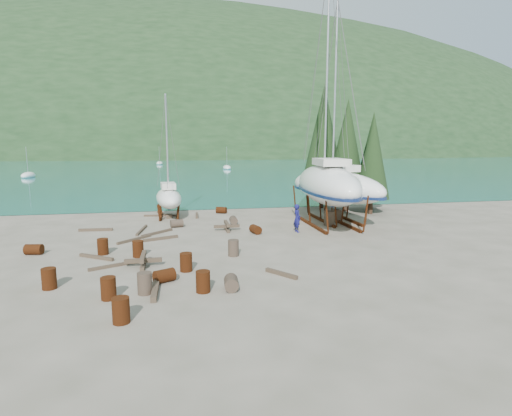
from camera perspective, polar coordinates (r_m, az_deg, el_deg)
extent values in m
plane|color=#605B4C|center=(22.69, -4.60, -6.17)|extent=(600.00, 600.00, 0.00)
plane|color=#187875|center=(336.84, -10.81, 7.69)|extent=(700.00, 700.00, 0.00)
ellipsoid|color=black|center=(341.84, -10.81, 7.70)|extent=(800.00, 360.00, 110.00)
cube|color=beige|center=(219.50, -26.53, 6.91)|extent=(6.00, 5.00, 4.00)
cube|color=#A54C2D|center=(219.47, -26.58, 7.64)|extent=(6.60, 5.60, 1.60)
cube|color=beige|center=(212.54, -16.00, 7.46)|extent=(6.00, 5.00, 4.00)
cube|color=#A54C2D|center=(212.51, -16.03, 8.21)|extent=(6.60, 5.60, 1.60)
cube|color=beige|center=(214.29, -2.44, 7.80)|extent=(6.00, 5.00, 4.00)
cube|color=#A54C2D|center=(214.25, -2.44, 8.55)|extent=(6.60, 5.60, 1.60)
cylinder|color=black|center=(37.28, 12.61, 0.82)|extent=(0.36, 0.36, 1.60)
cone|color=black|center=(36.94, 12.87, 8.52)|extent=(3.60, 3.60, 8.40)
cylinder|color=black|center=(36.16, 16.05, 0.25)|extent=(0.36, 0.36, 1.36)
cone|color=black|center=(35.79, 16.34, 6.99)|extent=(3.06, 3.06, 7.14)
cylinder|color=black|center=(38.54, 9.38, 1.35)|extent=(0.36, 0.36, 1.84)
cone|color=black|center=(38.23, 9.60, 9.92)|extent=(4.14, 4.14, 9.66)
cylinder|color=black|center=(39.47, 16.02, 1.00)|extent=(0.36, 0.36, 1.44)
cone|color=black|center=(39.14, 16.30, 7.54)|extent=(3.24, 3.24, 7.56)
ellipsoid|color=white|center=(86.48, -29.76, 4.04)|extent=(2.00, 5.00, 1.40)
cylinder|color=silver|center=(86.34, -29.91, 5.92)|extent=(0.08, 0.08, 5.00)
ellipsoid|color=white|center=(102.69, -4.17, 5.76)|extent=(2.00, 5.00, 1.40)
cylinder|color=silver|center=(102.57, -4.19, 7.35)|extent=(0.08, 0.08, 5.00)
ellipsoid|color=white|center=(132.01, -13.61, 6.21)|extent=(2.00, 5.00, 1.40)
cylinder|color=silver|center=(131.93, -13.66, 7.45)|extent=(0.08, 0.08, 5.00)
ellipsoid|color=white|center=(30.16, 10.11, 3.35)|extent=(5.00, 12.55, 2.85)
cube|color=#0E1D47|center=(29.71, 10.49, 1.37)|extent=(0.51, 2.21, 1.00)
cube|color=silver|center=(29.49, 10.63, 6.48)|extent=(2.38, 3.87, 0.50)
cylinder|color=silver|center=(31.19, 10.15, 19.87)|extent=(0.14, 0.14, 14.66)
cube|color=#50200D|center=(30.16, 7.75, -2.26)|extent=(0.18, 6.72, 0.20)
cube|color=#50200D|center=(31.05, 12.11, -2.06)|extent=(0.18, 6.72, 0.20)
cube|color=brown|center=(29.94, 10.41, -1.51)|extent=(0.50, 0.80, 1.13)
ellipsoid|color=white|center=(32.00, 11.19, 3.01)|extent=(5.90, 11.08, 2.51)
cube|color=#0E1D47|center=(31.60, 11.51, 1.45)|extent=(0.77, 1.91, 1.00)
cube|color=silver|center=(31.39, 11.64, 5.64)|extent=(2.51, 3.54, 0.50)
cylinder|color=silver|center=(32.66, 11.25, 16.74)|extent=(0.14, 0.14, 12.76)
cube|color=#50200D|center=(31.97, 9.25, -1.67)|extent=(0.18, 5.85, 0.20)
cube|color=#50200D|center=(32.78, 12.81, -1.51)|extent=(0.18, 5.85, 0.20)
cube|color=brown|center=(31.81, 11.43, -1.09)|extent=(0.50, 0.80, 0.95)
ellipsoid|color=white|center=(33.75, -12.37, 1.39)|extent=(2.63, 6.44, 1.61)
cube|color=#0E1D47|center=(33.49, -12.36, 0.72)|extent=(0.37, 1.15, 1.00)
cube|color=silver|center=(33.33, -12.44, 3.12)|extent=(1.28, 1.98, 0.50)
cylinder|color=silver|center=(33.80, -12.62, 9.32)|extent=(0.14, 0.14, 7.52)
cube|color=#50200D|center=(34.00, -13.44, -1.17)|extent=(0.18, 3.44, 0.20)
cube|color=#50200D|center=(33.97, -11.12, -1.10)|extent=(0.18, 3.44, 0.20)
cube|color=brown|center=(33.66, -12.29, -1.14)|extent=(0.50, 0.80, 0.31)
imported|color=#131355|center=(27.54, 5.90, -1.45)|extent=(0.53, 0.75, 1.93)
cylinder|color=#50200D|center=(16.69, -20.33, -10.70)|extent=(0.58, 0.58, 0.88)
cylinder|color=#2D2823|center=(16.75, -3.55, -10.63)|extent=(0.66, 0.93, 0.58)
cylinder|color=#50200D|center=(25.00, -29.15, -5.19)|extent=(0.97, 0.73, 0.58)
cylinder|color=#50200D|center=(14.47, -18.73, -13.67)|extent=(0.58, 0.58, 0.88)
cylinder|color=#50200D|center=(35.23, -4.97, -0.30)|extent=(1.04, 0.89, 0.58)
cylinder|color=#2D2823|center=(21.61, -3.25, -5.72)|extent=(0.58, 0.58, 0.88)
cylinder|color=#50200D|center=(27.00, -0.07, -3.08)|extent=(0.77, 0.99, 0.58)
cylinder|color=#50200D|center=(16.55, -7.57, -10.38)|extent=(0.58, 0.58, 0.88)
cylinder|color=#50200D|center=(23.41, -21.03, -5.16)|extent=(0.58, 0.58, 0.88)
cylinder|color=#2D2823|center=(29.65, -11.25, -2.17)|extent=(0.99, 0.76, 0.58)
cylinder|color=#50200D|center=(19.31, -9.96, -7.62)|extent=(0.58, 0.58, 0.88)
cylinder|color=#2D2823|center=(30.39, -3.24, -1.75)|extent=(0.61, 0.90, 0.58)
cylinder|color=#50200D|center=(18.02, -12.96, -9.42)|extent=(1.05, 0.92, 0.58)
cylinder|color=#50200D|center=(18.83, -27.47, -8.93)|extent=(0.58, 0.58, 0.88)
cylinder|color=#50200D|center=(22.30, -16.50, -5.62)|extent=(0.58, 0.58, 0.88)
cylinder|color=#2D2823|center=(16.83, -15.61, -10.31)|extent=(0.58, 0.58, 0.88)
cube|color=brown|center=(34.57, -13.55, -1.06)|extent=(2.66, 0.53, 0.14)
cube|color=brown|center=(30.01, -21.92, -2.90)|extent=(2.29, 0.35, 0.19)
cube|color=brown|center=(20.97, -19.42, -7.71)|extent=(2.40, 1.28, 0.15)
cube|color=brown|center=(26.01, -13.43, -4.25)|extent=(2.15, 1.03, 0.17)
cube|color=brown|center=(33.97, -8.46, -1.04)|extent=(0.28, 2.12, 0.19)
cube|color=brown|center=(18.55, 3.63, -9.33)|extent=(1.20, 1.57, 0.17)
cube|color=brown|center=(35.50, -13.31, -0.79)|extent=(0.96, 2.34, 0.15)
cube|color=brown|center=(27.77, -13.94, -3.45)|extent=(2.00, 2.03, 0.16)
cube|color=brown|center=(26.24, -16.98, -4.30)|extent=(1.90, 2.08, 0.15)
cube|color=brown|center=(22.75, -21.85, -6.53)|extent=(1.95, 1.45, 0.17)
cube|color=brown|center=(28.95, -16.01, -3.05)|extent=(0.54, 3.22, 0.15)
cube|color=brown|center=(17.21, -14.13, -10.96)|extent=(0.27, 2.81, 0.23)
cube|color=brown|center=(20.59, -15.78, -7.77)|extent=(0.20, 1.80, 0.20)
cube|color=brown|center=(20.54, -15.81, -7.23)|extent=(1.80, 0.20, 0.20)
cube|color=brown|center=(20.48, -15.83, -6.69)|extent=(0.20, 1.80, 0.20)
cube|color=brown|center=(28.11, -4.19, -3.02)|extent=(0.20, 1.80, 0.20)
cube|color=brown|center=(28.07, -4.20, -2.62)|extent=(1.80, 0.20, 0.20)
cube|color=brown|center=(28.03, -4.20, -2.22)|extent=(0.20, 1.80, 0.20)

